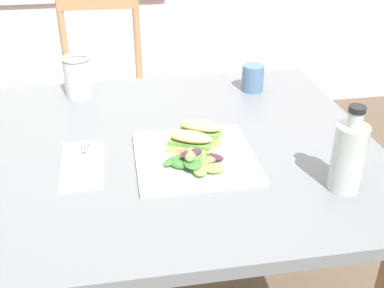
{
  "coord_description": "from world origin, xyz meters",
  "views": [
    {
      "loc": [
        -0.2,
        -1.03,
        1.33
      ],
      "look_at": [
        -0.04,
        -0.04,
        0.76
      ],
      "focal_mm": 43.97,
      "sensor_mm": 36.0,
      "label": 1
    }
  ],
  "objects_px": {
    "sandwich_half_front": "(191,142)",
    "bottle_cold_brew": "(348,160)",
    "fork_on_napkin": "(83,159)",
    "cup_extra_side": "(253,78)",
    "plate_lunch": "(195,158)",
    "chair_wooden_far": "(104,95)",
    "dining_table": "(150,186)",
    "mason_jar_iced_tea": "(78,78)",
    "sandwich_half_back": "(200,131)"
  },
  "relations": [
    {
      "from": "chair_wooden_far",
      "to": "fork_on_napkin",
      "type": "bearing_deg",
      "value": -91.5
    },
    {
      "from": "sandwich_half_back",
      "to": "plate_lunch",
      "type": "bearing_deg",
      "value": -110.23
    },
    {
      "from": "fork_on_napkin",
      "to": "chair_wooden_far",
      "type": "bearing_deg",
      "value": 88.5
    },
    {
      "from": "bottle_cold_brew",
      "to": "sandwich_half_back",
      "type": "bearing_deg",
      "value": 138.52
    },
    {
      "from": "bottle_cold_brew",
      "to": "cup_extra_side",
      "type": "distance_m",
      "value": 0.56
    },
    {
      "from": "chair_wooden_far",
      "to": "sandwich_half_front",
      "type": "relative_size",
      "value": 7.42
    },
    {
      "from": "sandwich_half_back",
      "to": "chair_wooden_far",
      "type": "bearing_deg",
      "value": 104.04
    },
    {
      "from": "bottle_cold_brew",
      "to": "sandwich_half_front",
      "type": "bearing_deg",
      "value": 148.22
    },
    {
      "from": "dining_table",
      "to": "cup_extra_side",
      "type": "distance_m",
      "value": 0.49
    },
    {
      "from": "chair_wooden_far",
      "to": "plate_lunch",
      "type": "height_order",
      "value": "chair_wooden_far"
    },
    {
      "from": "plate_lunch",
      "to": "fork_on_napkin",
      "type": "xyz_separation_m",
      "value": [
        -0.26,
        0.04,
        0.0
      ]
    },
    {
      "from": "dining_table",
      "to": "cup_extra_side",
      "type": "height_order",
      "value": "cup_extra_side"
    },
    {
      "from": "plate_lunch",
      "to": "sandwich_half_back",
      "type": "relative_size",
      "value": 2.39
    },
    {
      "from": "dining_table",
      "to": "chair_wooden_far",
      "type": "distance_m",
      "value": 1.04
    },
    {
      "from": "fork_on_napkin",
      "to": "bottle_cold_brew",
      "type": "bearing_deg",
      "value": -20.17
    },
    {
      "from": "sandwich_half_back",
      "to": "fork_on_napkin",
      "type": "xyz_separation_m",
      "value": [
        -0.29,
        -0.03,
        -0.03
      ]
    },
    {
      "from": "plate_lunch",
      "to": "mason_jar_iced_tea",
      "type": "xyz_separation_m",
      "value": [
        -0.28,
        0.43,
        0.05
      ]
    },
    {
      "from": "mason_jar_iced_tea",
      "to": "cup_extra_side",
      "type": "height_order",
      "value": "mason_jar_iced_tea"
    },
    {
      "from": "sandwich_half_front",
      "to": "sandwich_half_back",
      "type": "bearing_deg",
      "value": 57.79
    },
    {
      "from": "dining_table",
      "to": "fork_on_napkin",
      "type": "relative_size",
      "value": 6.22
    },
    {
      "from": "plate_lunch",
      "to": "bottle_cold_brew",
      "type": "distance_m",
      "value": 0.35
    },
    {
      "from": "sandwich_half_front",
      "to": "cup_extra_side",
      "type": "distance_m",
      "value": 0.45
    },
    {
      "from": "chair_wooden_far",
      "to": "sandwich_half_front",
      "type": "height_order",
      "value": "chair_wooden_far"
    },
    {
      "from": "sandwich_half_front",
      "to": "bottle_cold_brew",
      "type": "relative_size",
      "value": 0.6
    },
    {
      "from": "plate_lunch",
      "to": "mason_jar_iced_tea",
      "type": "height_order",
      "value": "mason_jar_iced_tea"
    },
    {
      "from": "fork_on_napkin",
      "to": "sandwich_half_back",
      "type": "bearing_deg",
      "value": 6.62
    },
    {
      "from": "fork_on_napkin",
      "to": "cup_extra_side",
      "type": "bearing_deg",
      "value": 34.27
    },
    {
      "from": "bottle_cold_brew",
      "to": "cup_extra_side",
      "type": "relative_size",
      "value": 2.35
    },
    {
      "from": "dining_table",
      "to": "plate_lunch",
      "type": "relative_size",
      "value": 4.11
    },
    {
      "from": "plate_lunch",
      "to": "sandwich_half_back",
      "type": "height_order",
      "value": "sandwich_half_back"
    },
    {
      "from": "dining_table",
      "to": "cup_extra_side",
      "type": "bearing_deg",
      "value": 39.64
    },
    {
      "from": "fork_on_napkin",
      "to": "mason_jar_iced_tea",
      "type": "relative_size",
      "value": 1.46
    },
    {
      "from": "sandwich_half_front",
      "to": "mason_jar_iced_tea",
      "type": "distance_m",
      "value": 0.5
    },
    {
      "from": "dining_table",
      "to": "mason_jar_iced_tea",
      "type": "relative_size",
      "value": 9.1
    },
    {
      "from": "chair_wooden_far",
      "to": "sandwich_half_back",
      "type": "bearing_deg",
      "value": -75.96
    },
    {
      "from": "chair_wooden_far",
      "to": "sandwich_half_front",
      "type": "distance_m",
      "value": 1.17
    },
    {
      "from": "fork_on_napkin",
      "to": "mason_jar_iced_tea",
      "type": "bearing_deg",
      "value": 92.94
    },
    {
      "from": "plate_lunch",
      "to": "bottle_cold_brew",
      "type": "relative_size",
      "value": 1.44
    },
    {
      "from": "sandwich_half_front",
      "to": "bottle_cold_brew",
      "type": "xyz_separation_m",
      "value": [
        0.3,
        -0.19,
        0.03
      ]
    },
    {
      "from": "sandwich_half_back",
      "to": "fork_on_napkin",
      "type": "bearing_deg",
      "value": -173.38
    },
    {
      "from": "chair_wooden_far",
      "to": "bottle_cold_brew",
      "type": "relative_size",
      "value": 4.47
    },
    {
      "from": "chair_wooden_far",
      "to": "plate_lunch",
      "type": "bearing_deg",
      "value": -78.04
    },
    {
      "from": "chair_wooden_far",
      "to": "cup_extra_side",
      "type": "height_order",
      "value": "chair_wooden_far"
    },
    {
      "from": "sandwich_half_back",
      "to": "mason_jar_iced_tea",
      "type": "xyz_separation_m",
      "value": [
        -0.31,
        0.36,
        0.02
      ]
    },
    {
      "from": "sandwich_half_back",
      "to": "fork_on_napkin",
      "type": "height_order",
      "value": "sandwich_half_back"
    },
    {
      "from": "plate_lunch",
      "to": "chair_wooden_far",
      "type": "bearing_deg",
      "value": 101.96
    },
    {
      "from": "dining_table",
      "to": "cup_extra_side",
      "type": "xyz_separation_m",
      "value": [
        0.36,
        0.3,
        0.17
      ]
    },
    {
      "from": "bottle_cold_brew",
      "to": "mason_jar_iced_tea",
      "type": "height_order",
      "value": "bottle_cold_brew"
    },
    {
      "from": "fork_on_napkin",
      "to": "sandwich_half_front",
      "type": "bearing_deg",
      "value": -3.99
    },
    {
      "from": "sandwich_half_back",
      "to": "cup_extra_side",
      "type": "height_order",
      "value": "cup_extra_side"
    }
  ]
}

